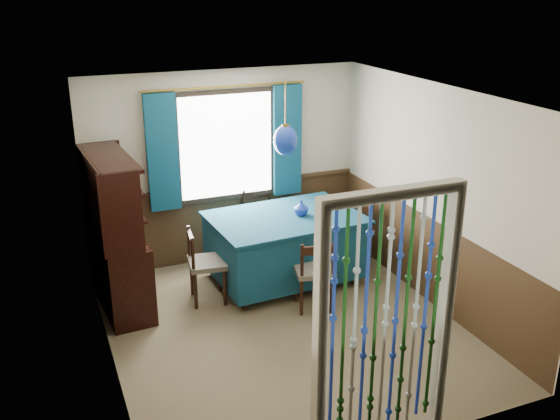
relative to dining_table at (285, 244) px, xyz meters
name	(u,v)px	position (x,y,z in m)	size (l,w,h in m)	color
floor	(285,327)	(-0.43, -1.04, -0.49)	(4.00, 4.00, 0.00)	brown
ceiling	(286,96)	(-0.43, -1.04, 2.01)	(4.00, 4.00, 0.00)	silver
wall_back	(225,167)	(-0.43, 0.96, 0.76)	(3.60, 3.60, 0.00)	beige
wall_front	(391,311)	(-0.43, -3.04, 0.76)	(3.60, 3.60, 0.00)	beige
wall_left	(102,247)	(-2.23, -1.04, 0.76)	(4.00, 4.00, 0.00)	beige
wall_right	(434,197)	(1.37, -1.04, 0.76)	(4.00, 4.00, 0.00)	beige
wainscot_back	(227,222)	(-0.43, 0.95, 0.01)	(3.60, 3.60, 0.00)	#3D2917
wainscot_front	(384,396)	(-0.43, -3.02, 0.01)	(3.60, 3.60, 0.00)	#3D2917
wainscot_left	(112,319)	(-2.22, -1.04, 0.01)	(4.00, 4.00, 0.00)	#3D2917
wainscot_right	(428,259)	(1.35, -1.04, 0.01)	(4.00, 4.00, 0.00)	#3D2917
window	(226,146)	(-0.43, 0.91, 1.06)	(1.32, 0.12, 1.42)	black
doorway	(385,331)	(-0.43, -2.98, 0.56)	(1.16, 0.12, 2.18)	silver
dining_table	(285,244)	(0.00, 0.00, 0.00)	(1.84, 1.33, 0.86)	navy
chair_near	(315,272)	(0.04, -0.77, -0.03)	(0.51, 0.49, 0.86)	black
chair_far	(262,223)	(-0.01, 0.76, 0.00)	(0.50, 0.49, 0.93)	black
chair_left	(205,264)	(-1.05, -0.12, -0.02)	(0.47, 0.49, 0.88)	black
chair_right	(353,232)	(0.98, 0.08, -0.02)	(0.55, 0.56, 0.88)	black
sideboard	(117,255)	(-1.98, 0.16, 0.12)	(0.57, 1.38, 1.77)	black
pendant_lamp	(285,140)	(0.00, 0.00, 1.30)	(0.28, 0.28, 0.88)	olive
vase_table	(301,208)	(0.19, -0.04, 0.45)	(0.16, 0.16, 0.17)	navy
bowl_shelf	(121,210)	(-1.92, -0.08, 0.75)	(0.22, 0.22, 0.05)	beige
vase_sideboard	(115,215)	(-1.92, 0.50, 0.49)	(0.18, 0.18, 0.19)	beige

